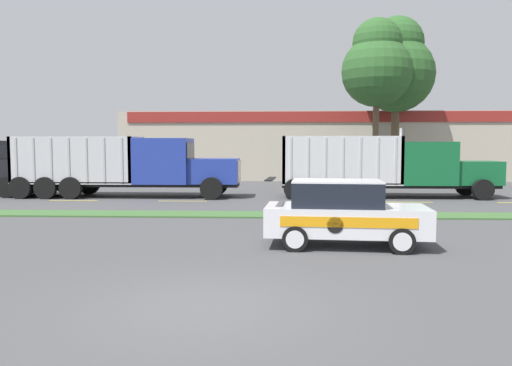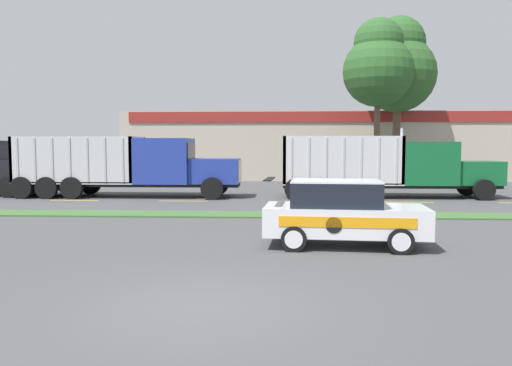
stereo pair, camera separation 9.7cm
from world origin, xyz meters
name	(u,v)px [view 2 (the right image)]	position (x,y,z in m)	size (l,w,h in m)	color
ground_plane	(200,307)	(0.00, 0.00, 0.00)	(600.00, 600.00, 0.00)	#474749
grass_verge	(246,215)	(0.00, 10.96, 0.03)	(120.00, 1.60, 0.06)	#3D6633
centre_line_3	(74,200)	(-8.79, 15.76, 0.00)	(2.40, 0.14, 0.01)	yellow
centre_line_4	(183,201)	(-3.39, 15.76, 0.00)	(2.40, 0.14, 0.01)	yellow
centre_line_5	(294,202)	(2.01, 15.76, 0.00)	(2.40, 0.14, 0.01)	yellow
centre_line_6	(408,202)	(7.41, 15.76, 0.00)	(2.40, 0.14, 0.01)	yellow
dump_truck_lead	(405,169)	(7.74, 17.94, 1.50)	(11.12, 2.62, 3.56)	black
dump_truck_mid	(146,167)	(-5.69, 17.65, 1.56)	(11.62, 2.78, 3.15)	black
rally_car	(342,213)	(2.99, 5.21, 0.90)	(4.38, 2.17, 1.81)	white
store_building_backdrop	(316,146)	(4.41, 35.55, 2.64)	(30.76, 12.10, 5.28)	#BCB29E
tree_behind_left	(378,65)	(7.77, 25.71, 8.03)	(4.67, 4.67, 11.09)	brown
tree_behind_centre	(398,67)	(9.61, 28.15, 8.25)	(5.38, 5.38, 11.78)	brown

